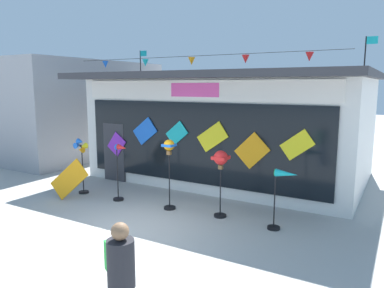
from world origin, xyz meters
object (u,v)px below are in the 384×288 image
(person_near_camera, at_px, (121,283))
(wind_spinner_far_left, at_px, (81,154))
(kite_shop_building, at_px, (233,125))
(wind_spinner_center_right, at_px, (221,164))
(wind_spinner_left, at_px, (120,165))
(wind_spinner_right, at_px, (282,188))
(wind_spinner_center_left, at_px, (169,156))
(display_kite_on_ground, at_px, (69,179))

(person_near_camera, bearing_deg, wind_spinner_far_left, 81.57)
(kite_shop_building, relative_size, wind_spinner_center_right, 5.48)
(wind_spinner_left, relative_size, wind_spinner_center_right, 0.97)
(person_near_camera, bearing_deg, wind_spinner_right, 24.10)
(wind_spinner_left, xyz_separation_m, wind_spinner_right, (4.63, 0.15, -0.03))
(wind_spinner_far_left, distance_m, person_near_camera, 7.22)
(kite_shop_building, height_order, wind_spinner_right, kite_shop_building)
(wind_spinner_center_left, height_order, wind_spinner_center_right, wind_spinner_center_left)
(kite_shop_building, xyz_separation_m, wind_spinner_center_left, (0.11, -4.35, -0.43))
(kite_shop_building, relative_size, wind_spinner_right, 6.52)
(wind_spinner_left, bearing_deg, wind_spinner_far_left, -179.13)
(wind_spinner_far_left, height_order, wind_spinner_left, wind_spinner_far_left)
(wind_spinner_left, height_order, wind_spinner_center_left, wind_spinner_center_left)
(wind_spinner_center_right, bearing_deg, wind_spinner_right, -3.87)
(wind_spinner_right, bearing_deg, wind_spinner_center_right, 176.13)
(wind_spinner_center_left, relative_size, wind_spinner_right, 1.32)
(wind_spinner_left, distance_m, wind_spinner_center_left, 1.65)
(person_near_camera, bearing_deg, wind_spinner_center_left, 58.46)
(wind_spinner_far_left, relative_size, display_kite_on_ground, 1.50)
(person_near_camera, height_order, display_kite_on_ground, person_near_camera)
(wind_spinner_right, bearing_deg, kite_shop_building, 126.03)
(wind_spinner_right, bearing_deg, wind_spinner_far_left, -178.42)
(person_near_camera, distance_m, display_kite_on_ground, 6.72)
(wind_spinner_right, distance_m, person_near_camera, 4.81)
(wind_spinner_center_left, bearing_deg, wind_spinner_far_left, -177.51)
(kite_shop_building, distance_m, wind_spinner_far_left, 5.44)
(kite_shop_building, xyz_separation_m, wind_spinner_far_left, (-3.01, -4.49, -0.65))
(wind_spinner_center_right, bearing_deg, kite_shop_building, 110.13)
(kite_shop_building, bearing_deg, wind_spinner_center_left, -88.61)
(wind_spinner_center_left, bearing_deg, person_near_camera, -62.77)
(wind_spinner_center_right, relative_size, person_near_camera, 1.01)
(wind_spinner_right, bearing_deg, person_near_camera, -97.12)
(kite_shop_building, relative_size, wind_spinner_far_left, 5.47)
(wind_spinner_center_left, distance_m, wind_spinner_right, 3.07)
(wind_spinner_far_left, relative_size, wind_spinner_center_left, 0.90)
(kite_shop_building, xyz_separation_m, wind_spinner_left, (-1.49, -4.46, -0.83))
(wind_spinner_right, distance_m, display_kite_on_ground, 6.07)
(wind_spinner_right, height_order, person_near_camera, person_near_camera)
(wind_spinner_center_left, bearing_deg, wind_spinner_left, -175.97)
(wind_spinner_left, distance_m, display_kite_on_ground, 1.58)
(wind_spinner_center_right, relative_size, display_kite_on_ground, 1.50)
(wind_spinner_left, xyz_separation_m, wind_spinner_center_left, (1.60, 0.11, 0.40))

